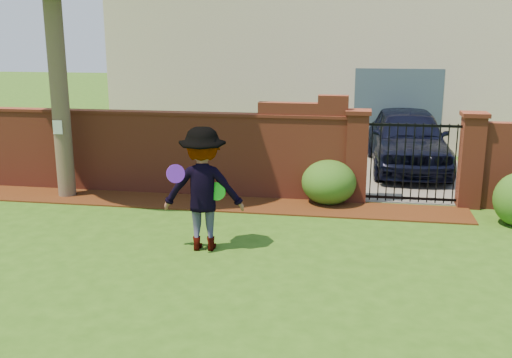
% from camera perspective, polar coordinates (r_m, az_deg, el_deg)
% --- Properties ---
extents(ground, '(80.00, 80.00, 0.01)m').
position_cam_1_polar(ground, '(8.75, -6.67, -8.73)').
color(ground, '#2C5615').
rests_on(ground, ground).
extents(mulch_bed, '(11.10, 1.08, 0.03)m').
position_cam_1_polar(mulch_bed, '(12.02, -6.63, -2.24)').
color(mulch_bed, '#391A0A').
rests_on(mulch_bed, ground).
extents(brick_wall, '(8.70, 0.31, 2.16)m').
position_cam_1_polar(brick_wall, '(12.74, -10.52, 2.78)').
color(brick_wall, maroon).
rests_on(brick_wall, ground).
extents(pillar_left, '(0.50, 0.50, 1.88)m').
position_cam_1_polar(pillar_left, '(11.97, 9.75, 2.24)').
color(pillar_left, maroon).
rests_on(pillar_left, ground).
extents(pillar_right, '(0.50, 0.50, 1.88)m').
position_cam_1_polar(pillar_right, '(12.19, 20.15, 1.78)').
color(pillar_right, maroon).
rests_on(pillar_right, ground).
extents(iron_gate, '(1.78, 0.03, 1.60)m').
position_cam_1_polar(iron_gate, '(12.05, 14.97, 1.54)').
color(iron_gate, black).
rests_on(iron_gate, ground).
extents(driveway, '(3.20, 8.00, 0.01)m').
position_cam_1_polar(driveway, '(16.13, 13.55, 1.64)').
color(driveway, '#65635E').
rests_on(driveway, ground).
extents(house, '(12.40, 6.40, 6.30)m').
position_cam_1_polar(house, '(19.77, 5.90, 13.41)').
color(house, beige).
rests_on(house, ground).
extents(car, '(1.99, 4.62, 1.55)m').
position_cam_1_polar(car, '(15.01, 14.62, 3.67)').
color(car, black).
rests_on(car, ground).
extents(paper_notice, '(0.20, 0.01, 0.28)m').
position_cam_1_polar(paper_notice, '(12.58, -18.71, 4.78)').
color(paper_notice, white).
rests_on(paper_notice, tree).
extents(shrub_left, '(1.09, 1.09, 0.90)m').
position_cam_1_polar(shrub_left, '(11.84, 7.08, -0.32)').
color(shrub_left, '#1D5118').
rests_on(shrub_left, ground).
extents(man, '(1.35, 0.89, 1.97)m').
position_cam_1_polar(man, '(9.20, -5.20, -1.03)').
color(man, gray).
rests_on(man, ground).
extents(frisbee_purple, '(0.28, 0.23, 0.28)m').
position_cam_1_polar(frisbee_purple, '(8.83, -7.81, 0.51)').
color(frisbee_purple, '#6C21D2').
rests_on(frisbee_purple, man).
extents(frisbee_green, '(0.29, 0.09, 0.28)m').
position_cam_1_polar(frisbee_green, '(9.09, -3.83, -1.20)').
color(frisbee_green, '#18B419').
rests_on(frisbee_green, man).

